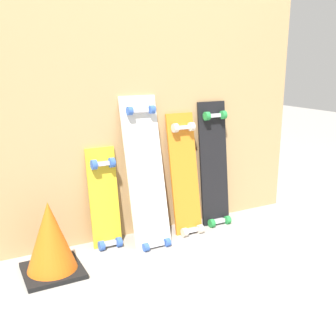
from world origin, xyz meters
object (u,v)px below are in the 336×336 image
skateboard_black (214,169)px  skateboard_white (146,178)px  skateboard_orange (185,179)px  traffic_cone (50,239)px  skateboard_yellow (105,203)px

skateboard_black → skateboard_white: bearing=-173.4°
skateboard_white → skateboard_black: 0.52m
skateboard_orange → traffic_cone: 0.91m
skateboard_yellow → skateboard_black: (0.76, -0.00, 0.11)m
skateboard_orange → skateboard_yellow: bearing=176.7°
skateboard_orange → skateboard_black: size_ratio=0.93×
skateboard_yellow → skateboard_orange: bearing=-3.3°
skateboard_orange → traffic_cone: skateboard_orange is taller
skateboard_white → skateboard_orange: bearing=7.0°
skateboard_black → traffic_cone: size_ratio=2.26×
skateboard_black → traffic_cone: skateboard_black is taller
skateboard_black → traffic_cone: 1.14m
skateboard_yellow → skateboard_black: skateboard_black is taller
skateboard_yellow → traffic_cone: (-0.36, -0.19, -0.07)m
skateboard_orange → skateboard_black: 0.24m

